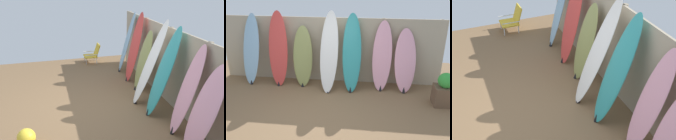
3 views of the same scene
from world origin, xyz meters
TOP-DOWN VIEW (x-y plane):
  - ground at (0.00, 0.00)m, footprint 7.68×7.68m
  - fence_back at (-0.00, 2.01)m, footprint 6.08×0.11m
  - surfboard_skyblue_0 at (-2.10, 1.67)m, footprint 0.55×0.62m
  - surfboard_red_1 at (-1.32, 1.64)m, footprint 0.55×0.55m
  - surfboard_olive_2 at (-0.66, 1.65)m, footprint 0.55×0.50m
  - surfboard_white_3 at (0.08, 1.52)m, footprint 0.50×0.81m
  - surfboard_teal_4 at (0.66, 1.57)m, footprint 0.51×0.74m
  - surfboard_pink_5 at (1.43, 1.67)m, footprint 0.54×0.58m
  - surfboard_pink_6 at (2.02, 1.64)m, footprint 0.55×0.62m
  - beach_chair at (-3.27, 0.83)m, footprint 0.50×0.55m

SIDE VIEW (x-z plane):
  - ground at x=0.00m, z-range 0.00..0.00m
  - beach_chair at x=-3.27m, z-range 0.00..0.65m
  - surfboard_pink_6 at x=2.02m, z-range -0.01..1.59m
  - surfboard_olive_2 at x=-0.66m, z-range -0.01..1.60m
  - surfboard_pink_5 at x=1.43m, z-range -0.02..1.76m
  - fence_back at x=0.00m, z-range 0.00..1.80m
  - surfboard_skyblue_0 at x=-2.10m, z-range -0.01..1.89m
  - surfboard_teal_4 at x=0.66m, z-range -0.01..1.95m
  - surfboard_red_1 at x=-1.32m, z-range -0.01..1.97m
  - surfboard_white_3 at x=0.08m, z-range -0.01..2.00m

